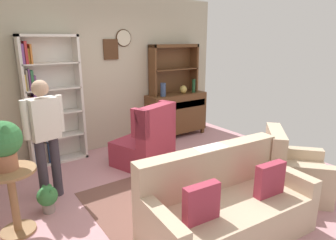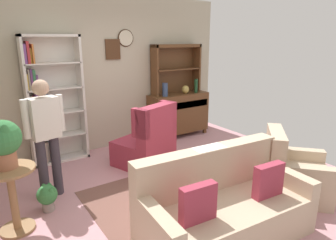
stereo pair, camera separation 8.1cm
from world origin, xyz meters
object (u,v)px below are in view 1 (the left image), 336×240
at_px(vase_round, 183,89).
at_px(person_reading, 45,132).
at_px(bookshelf, 48,103).
at_px(sideboard, 176,113).
at_px(sideboard_hutch, 173,62).
at_px(bottle_wine, 194,86).
at_px(armchair_floral, 292,174).
at_px(wingback_chair, 147,144).
at_px(vase_tall, 163,90).
at_px(plant_stand, 13,195).
at_px(potted_plant_small, 48,197).
at_px(couch_floral, 225,208).
at_px(potted_plant_large, 3,142).

bearing_deg(vase_round, person_reading, -160.93).
xyz_separation_m(bookshelf, sideboard, (2.53, -0.09, -0.51)).
distance_m(sideboard_hutch, vase_round, 0.60).
xyz_separation_m(bottle_wine, person_reading, (-3.26, -1.01, -0.16)).
distance_m(armchair_floral, wingback_chair, 2.21).
height_order(vase_tall, bottle_wine, bottle_wine).
bearing_deg(bookshelf, plant_stand, -115.82).
distance_m(bookshelf, bottle_wine, 2.93).
xyz_separation_m(plant_stand, potted_plant_small, (0.37, 0.21, -0.25)).
bearing_deg(armchair_floral, bookshelf, 128.34).
distance_m(couch_floral, plant_stand, 2.24).
relative_size(bookshelf, bottle_wine, 7.31).
relative_size(vase_tall, vase_round, 1.56).
bearing_deg(armchair_floral, person_reading, 146.59).
distance_m(bookshelf, sideboard_hutch, 2.59).
xyz_separation_m(wingback_chair, potted_plant_small, (-1.67, -0.47, -0.19)).
bearing_deg(plant_stand, bookshelf, 64.18).
bearing_deg(wingback_chair, vase_round, 31.94).
bearing_deg(wingback_chair, vase_tall, 43.72).
bearing_deg(potted_plant_small, bottle_wine, 21.76).
distance_m(sideboard_hutch, bottle_wine, 0.66).
bearing_deg(vase_tall, potted_plant_large, -152.85).
bearing_deg(person_reading, bookshelf, 74.07).
height_order(sideboard, wingback_chair, wingback_chair).
distance_m(wingback_chair, potted_plant_small, 1.75).
relative_size(plant_stand, potted_plant_large, 1.43).
relative_size(bottle_wine, potted_plant_small, 0.86).
bearing_deg(vase_tall, armchair_floral, -85.99).
relative_size(sideboard_hutch, potted_plant_large, 2.14).
bearing_deg(sideboard_hutch, bookshelf, -179.46).
relative_size(bookshelf, vase_round, 12.35).
distance_m(sideboard, plant_stand, 3.75).
height_order(couch_floral, potted_plant_small, couch_floral).
bearing_deg(wingback_chair, potted_plant_large, -162.70).
bearing_deg(sideboard, potted_plant_large, -154.48).
distance_m(bottle_wine, potted_plant_small, 3.75).
height_order(sideboard, sideboard_hutch, sideboard_hutch).
relative_size(sideboard, armchair_floral, 1.20).
height_order(sideboard, potted_plant_large, potted_plant_large).
height_order(wingback_chair, potted_plant_large, potted_plant_large).
bearing_deg(bottle_wine, potted_plant_large, -157.98).
xyz_separation_m(armchair_floral, wingback_chair, (-1.13, 1.90, 0.09)).
xyz_separation_m(bookshelf, vase_round, (2.66, -0.15, -0.01)).
relative_size(vase_tall, person_reading, 0.17).
bearing_deg(vase_round, sideboard, 152.83).
bearing_deg(bottle_wine, armchair_floral, -101.87).
height_order(vase_round, bottle_wine, bottle_wine).
bearing_deg(armchair_floral, sideboard, 86.12).
xyz_separation_m(vase_tall, bottle_wine, (0.78, -0.01, 0.01)).
xyz_separation_m(sideboard_hutch, bottle_wine, (0.39, -0.20, -0.50)).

